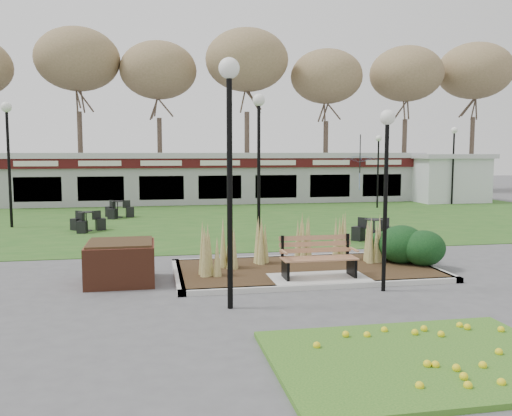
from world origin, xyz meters
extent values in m
plane|color=#515154|center=(0.00, 0.00, 0.00)|extent=(100.00, 100.00, 0.00)
cube|color=#24561B|center=(0.00, 12.00, 0.01)|extent=(34.00, 16.00, 0.02)
cube|color=#28601B|center=(0.00, -4.60, 0.04)|extent=(4.20, 3.00, 0.08)
cube|color=#332514|center=(0.00, 1.20, 0.06)|extent=(6.22, 3.22, 0.12)
cube|color=#B7B7B2|center=(0.00, -0.41, 0.06)|extent=(6.40, 0.18, 0.12)
cube|color=#B7B7B2|center=(0.00, 2.81, 0.06)|extent=(6.40, 0.18, 0.12)
cube|color=#B7B7B2|center=(-3.11, 1.20, 0.06)|extent=(0.18, 3.40, 0.12)
cube|color=#B7B7B2|center=(3.11, 1.20, 0.06)|extent=(0.18, 3.40, 0.12)
cube|color=#B7B7B2|center=(0.00, 0.15, 0.07)|extent=(2.20, 1.20, 0.13)
cone|color=#9D8E4E|center=(-1.90, 1.60, 0.70)|extent=(0.36, 0.36, 1.15)
cone|color=#9D8E4E|center=(-0.90, 2.00, 0.70)|extent=(0.36, 0.36, 1.15)
cone|color=#9D8E4E|center=(0.20, 2.20, 0.70)|extent=(0.36, 0.36, 1.15)
cone|color=#9D8E4E|center=(1.10, 2.00, 0.70)|extent=(0.36, 0.36, 1.15)
cone|color=#9D8E4E|center=(1.90, 1.60, 0.70)|extent=(0.36, 0.36, 1.15)
cone|color=#9D8E4E|center=(-2.40, 0.80, 0.70)|extent=(0.36, 0.36, 1.15)
ellipsoid|color=black|center=(2.60, 1.40, 0.59)|extent=(1.21, 1.10, 0.99)
ellipsoid|color=black|center=(3.00, 1.00, 0.54)|extent=(1.10, 1.00, 0.90)
ellipsoid|color=black|center=(2.90, 1.90, 0.53)|extent=(1.06, 0.96, 0.86)
ellipsoid|color=black|center=(2.30, 1.90, 0.48)|extent=(0.92, 0.84, 0.76)
cube|color=#AE754E|center=(0.00, 0.15, 0.56)|extent=(1.70, 0.57, 0.04)
cube|color=#AE754E|center=(0.00, 0.46, 0.84)|extent=(1.70, 0.13, 0.44)
cube|color=black|center=(-0.78, 0.15, 0.34)|extent=(0.06, 0.55, 0.42)
cube|color=black|center=(0.78, 0.15, 0.34)|extent=(0.06, 0.55, 0.42)
cube|color=black|center=(-0.78, 0.45, 0.81)|extent=(0.06, 0.06, 0.50)
cube|color=black|center=(0.78, 0.45, 0.81)|extent=(0.06, 0.06, 0.50)
cube|color=#AE754E|center=(-0.82, 0.13, 0.74)|extent=(0.05, 0.50, 0.04)
cube|color=#AE754E|center=(0.82, 0.13, 0.74)|extent=(0.05, 0.50, 0.04)
cube|color=brown|center=(-4.40, 1.00, 0.45)|extent=(1.50, 1.50, 0.90)
cube|color=#332514|center=(-4.40, 1.00, 0.92)|extent=(1.40, 1.40, 0.06)
cube|color=#99999B|center=(0.00, 20.00, 1.30)|extent=(24.00, 3.00, 2.60)
cube|color=#420E0E|center=(0.00, 18.45, 2.35)|extent=(24.00, 0.18, 0.55)
cube|color=silver|center=(0.00, 20.00, 2.75)|extent=(24.60, 3.40, 0.30)
cube|color=silver|center=(0.00, 18.34, 2.35)|extent=(22.00, 0.02, 0.28)
cube|color=black|center=(0.00, 18.55, 1.00)|extent=(22.00, 0.10, 1.30)
cube|color=silver|center=(13.50, 18.00, 1.30)|extent=(4.00, 3.00, 2.60)
cube|color=silver|center=(13.50, 18.00, 2.70)|extent=(4.40, 3.40, 0.25)
cylinder|color=#47382B|center=(-9.00, 28.00, 2.59)|extent=(0.36, 0.36, 5.17)
ellipsoid|color=olive|center=(-9.00, 28.00, 8.39)|extent=(5.24, 5.24, 3.93)
cylinder|color=#47382B|center=(-3.00, 28.00, 2.59)|extent=(0.36, 0.36, 5.17)
ellipsoid|color=olive|center=(-3.00, 28.00, 8.39)|extent=(5.24, 5.24, 3.93)
cylinder|color=#47382B|center=(3.00, 28.00, 2.59)|extent=(0.36, 0.36, 5.17)
ellipsoid|color=olive|center=(3.00, 28.00, 8.39)|extent=(5.24, 5.24, 3.93)
cylinder|color=#47382B|center=(9.00, 28.00, 2.59)|extent=(0.36, 0.36, 5.17)
ellipsoid|color=olive|center=(9.00, 28.00, 8.39)|extent=(5.24, 5.24, 3.93)
cylinder|color=#47382B|center=(15.00, 28.00, 2.59)|extent=(0.36, 0.36, 5.17)
ellipsoid|color=olive|center=(15.00, 28.00, 8.39)|extent=(5.24, 5.24, 3.93)
cylinder|color=#47382B|center=(21.00, 28.00, 2.59)|extent=(0.36, 0.36, 5.17)
ellipsoid|color=olive|center=(21.00, 28.00, 8.39)|extent=(5.24, 5.24, 3.93)
cylinder|color=black|center=(1.13, -0.80, 1.76)|extent=(0.09, 0.09, 3.52)
sphere|color=white|center=(1.13, -0.80, 3.66)|extent=(0.32, 0.32, 0.32)
cylinder|color=black|center=(-2.25, -1.46, 2.14)|extent=(0.11, 0.11, 4.29)
sphere|color=white|center=(-2.25, -1.46, 4.46)|extent=(0.39, 0.39, 0.39)
cylinder|color=black|center=(-0.25, 5.98, 2.22)|extent=(0.11, 0.11, 4.44)
sphere|color=white|center=(-0.25, 5.98, 4.62)|extent=(0.40, 0.40, 0.40)
cylinder|color=black|center=(7.93, 15.29, 1.76)|extent=(0.09, 0.09, 3.52)
sphere|color=white|center=(7.93, 15.29, 3.66)|extent=(0.32, 0.32, 0.32)
cylinder|color=black|center=(12.87, 16.37, 2.00)|extent=(0.10, 0.10, 3.99)
sphere|color=white|center=(12.87, 16.37, 4.15)|extent=(0.36, 0.36, 0.36)
cylinder|color=black|center=(-9.11, 11.00, 2.24)|extent=(0.11, 0.11, 4.48)
sphere|color=white|center=(-9.11, 11.00, 4.66)|extent=(0.40, 0.40, 0.40)
cylinder|color=black|center=(-6.12, 9.38, 0.03)|extent=(0.42, 0.42, 0.03)
cylinder|color=black|center=(-6.12, 9.38, 0.37)|extent=(0.05, 0.05, 0.69)
cylinder|color=black|center=(-6.12, 9.38, 0.73)|extent=(0.57, 0.57, 0.02)
cube|color=black|center=(-5.63, 9.57, 0.24)|extent=(0.42, 0.42, 0.44)
cube|color=black|center=(-6.52, 9.72, 0.24)|extent=(0.46, 0.46, 0.44)
cube|color=black|center=(-6.21, 8.86, 0.24)|extent=(0.37, 0.37, 0.44)
cylinder|color=black|center=(-5.24, 13.44, 0.03)|extent=(0.43, 0.43, 0.03)
cylinder|color=black|center=(-5.24, 13.44, 0.39)|extent=(0.05, 0.05, 0.71)
cylinder|color=black|center=(-5.24, 13.44, 0.75)|extent=(0.59, 0.59, 0.02)
cube|color=black|center=(-4.70, 13.53, 0.25)|extent=(0.39, 0.39, 0.45)
cube|color=black|center=(-5.59, 13.86, 0.25)|extent=(0.47, 0.47, 0.45)
cube|color=black|center=(-5.43, 12.93, 0.25)|extent=(0.43, 0.43, 0.45)
cylinder|color=black|center=(3.36, 5.00, 0.04)|extent=(0.45, 0.45, 0.03)
cylinder|color=black|center=(3.36, 5.00, 0.40)|extent=(0.05, 0.05, 0.73)
cylinder|color=black|center=(3.36, 5.00, 0.77)|extent=(0.61, 0.61, 0.03)
cube|color=black|center=(3.91, 5.08, 0.25)|extent=(0.39, 0.39, 0.47)
cube|color=black|center=(3.01, 5.44, 0.25)|extent=(0.48, 0.48, 0.47)
cube|color=black|center=(3.16, 4.48, 0.25)|extent=(0.45, 0.45, 0.47)
cylinder|color=black|center=(8.00, 18.00, 1.10)|extent=(0.06, 0.06, 2.20)
imported|color=#3356B4|center=(8.00, 18.00, 1.80)|extent=(2.63, 2.66, 2.07)
imported|color=silver|center=(-11.51, 26.27, 0.78)|extent=(4.93, 3.38, 1.56)
camera|label=1|loc=(-3.64, -11.38, 2.95)|focal=38.00mm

